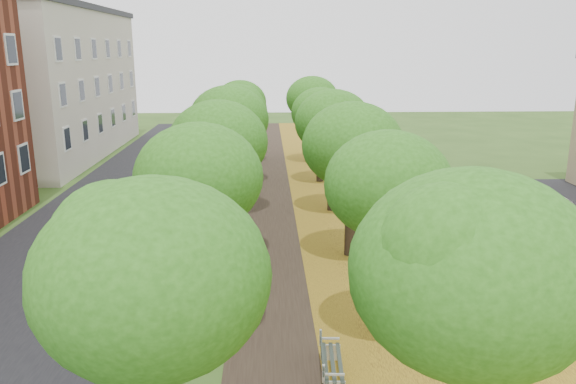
{
  "coord_description": "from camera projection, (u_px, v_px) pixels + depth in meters",
  "views": [
    {
      "loc": [
        -0.49,
        -7.82,
        7.59
      ],
      "look_at": [
        0.27,
        11.87,
        2.5
      ],
      "focal_mm": 35.0,
      "sensor_mm": 36.0,
      "label": 1
    }
  ],
  "objects": [
    {
      "name": "street_asphalt",
      "position": [
        102.0,
        232.0,
        23.71
      ],
      "size": [
        8.0,
        70.0,
        0.01
      ],
      "primitive_type": "cube",
      "color": "black",
      "rests_on": "ground"
    },
    {
      "name": "footpath",
      "position": [
        279.0,
        230.0,
        23.99
      ],
      "size": [
        3.2,
        70.0,
        0.01
      ],
      "primitive_type": "cube",
      "color": "black",
      "rests_on": "ground"
    },
    {
      "name": "leaf_verge",
      "position": [
        395.0,
        229.0,
        24.18
      ],
      "size": [
        7.5,
        70.0,
        0.01
      ],
      "primitive_type": "cube",
      "color": "#A9881F",
      "rests_on": "ground"
    },
    {
      "name": "parking_lot",
      "position": [
        575.0,
        220.0,
        25.47
      ],
      "size": [
        9.0,
        16.0,
        0.01
      ],
      "primitive_type": "cube",
      "color": "black",
      "rests_on": "ground"
    },
    {
      "name": "tree_row_west",
      "position": [
        224.0,
        133.0,
        22.86
      ],
      "size": [
        3.53,
        33.53,
        5.75
      ],
      "color": "black",
      "rests_on": "ground"
    },
    {
      "name": "tree_row_east",
      "position": [
        342.0,
        132.0,
        23.04
      ],
      "size": [
        3.53,
        33.53,
        5.75
      ],
      "color": "black",
      "rests_on": "ground"
    },
    {
      "name": "building_cream",
      "position": [
        31.0,
        82.0,
        39.47
      ],
      "size": [
        10.3,
        20.3,
        10.4
      ],
      "color": "beige",
      "rests_on": "ground"
    },
    {
      "name": "bench",
      "position": [
        330.0,
        362.0,
        13.16
      ],
      "size": [
        0.6,
        1.76,
        0.82
      ],
      "rotation": [
        0.0,
        0.0,
        1.52
      ],
      "color": "#2B362E",
      "rests_on": "ground"
    },
    {
      "name": "car_red",
      "position": [
        557.0,
        219.0,
        23.27
      ],
      "size": [
        4.52,
        2.71,
        1.41
      ],
      "primitive_type": "imported",
      "rotation": [
        0.0,
        0.0,
        1.26
      ],
      "color": "maroon",
      "rests_on": "ground"
    },
    {
      "name": "car_grey",
      "position": [
        510.0,
        198.0,
        26.52
      ],
      "size": [
        5.02,
        2.94,
        1.37
      ],
      "primitive_type": "imported",
      "rotation": [
        0.0,
        0.0,
        1.34
      ],
      "color": "#38393D",
      "rests_on": "ground"
    },
    {
      "name": "car_white",
      "position": [
        511.0,
        197.0,
        26.34
      ],
      "size": [
        5.62,
        2.73,
        1.54
      ],
      "primitive_type": "imported",
      "rotation": [
        0.0,
        0.0,
        1.6
      ],
      "color": "silver",
      "rests_on": "ground"
    }
  ]
}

